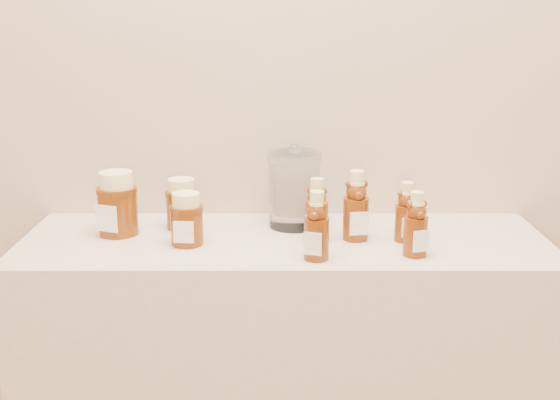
# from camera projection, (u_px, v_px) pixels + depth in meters

# --- Properties ---
(wall_back) EXTENTS (3.50, 0.02, 2.70)m
(wall_back) POSITION_uv_depth(u_px,v_px,m) (284.00, 33.00, 1.67)
(wall_back) COLOR tan
(wall_back) RESTS_ON ground
(bear_bottle_back_left) EXTENTS (0.07, 0.07, 0.16)m
(bear_bottle_back_left) POSITION_uv_depth(u_px,v_px,m) (317.00, 206.00, 1.57)
(bear_bottle_back_left) COLOR #562106
(bear_bottle_back_left) RESTS_ON display_table
(bear_bottle_back_mid) EXTENTS (0.07, 0.07, 0.18)m
(bear_bottle_back_mid) POSITION_uv_depth(u_px,v_px,m) (356.00, 201.00, 1.57)
(bear_bottle_back_mid) COLOR #562106
(bear_bottle_back_mid) RESTS_ON display_table
(bear_bottle_back_right) EXTENTS (0.06, 0.06, 0.15)m
(bear_bottle_back_right) POSITION_uv_depth(u_px,v_px,m) (406.00, 208.00, 1.57)
(bear_bottle_back_right) COLOR #562106
(bear_bottle_back_right) RESTS_ON display_table
(bear_bottle_front_left) EXTENTS (0.07, 0.07, 0.17)m
(bear_bottle_front_left) POSITION_uv_depth(u_px,v_px,m) (317.00, 221.00, 1.45)
(bear_bottle_front_left) COLOR #562106
(bear_bottle_front_left) RESTS_ON display_table
(bear_bottle_front_right) EXTENTS (0.07, 0.07, 0.16)m
(bear_bottle_front_right) POSITION_uv_depth(u_px,v_px,m) (416.00, 220.00, 1.47)
(bear_bottle_front_right) COLOR #562106
(bear_bottle_front_right) RESTS_ON display_table
(honey_jar_left) EXTENTS (0.12, 0.12, 0.15)m
(honey_jar_left) POSITION_uv_depth(u_px,v_px,m) (117.00, 203.00, 1.61)
(honey_jar_left) COLOR #562106
(honey_jar_left) RESTS_ON display_table
(honey_jar_back) EXTENTS (0.09, 0.09, 0.12)m
(honey_jar_back) POSITION_uv_depth(u_px,v_px,m) (182.00, 204.00, 1.66)
(honey_jar_back) COLOR #562106
(honey_jar_back) RESTS_ON display_table
(honey_jar_front) EXTENTS (0.08, 0.08, 0.12)m
(honey_jar_front) POSITION_uv_depth(u_px,v_px,m) (187.00, 219.00, 1.55)
(honey_jar_front) COLOR #562106
(honey_jar_front) RESTS_ON display_table
(glass_canister) EXTENTS (0.13, 0.13, 0.20)m
(glass_canister) POSITION_uv_depth(u_px,v_px,m) (294.00, 187.00, 1.67)
(glass_canister) COLOR white
(glass_canister) RESTS_ON display_table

